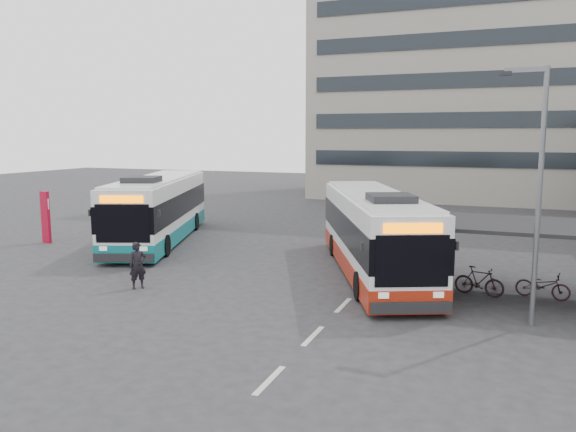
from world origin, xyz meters
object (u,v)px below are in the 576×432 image
(pedestrian, at_px, (138,265))
(lamp_post, at_px, (537,181))
(bus_main, at_px, (373,233))
(bus_teal, at_px, (159,209))

(pedestrian, relative_size, lamp_post, 0.23)
(pedestrian, xyz_separation_m, lamp_post, (12.85, 0.91, 3.32))
(bus_main, bearing_deg, lamp_post, -62.24)
(bus_main, height_order, lamp_post, lamp_post)
(bus_teal, xyz_separation_m, pedestrian, (4.57, -8.08, -0.81))
(bus_main, bearing_deg, bus_teal, 143.07)
(bus_teal, bearing_deg, lamp_post, -42.47)
(pedestrian, height_order, lamp_post, lamp_post)
(lamp_post, bearing_deg, pedestrian, -175.49)
(bus_main, relative_size, lamp_post, 1.60)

